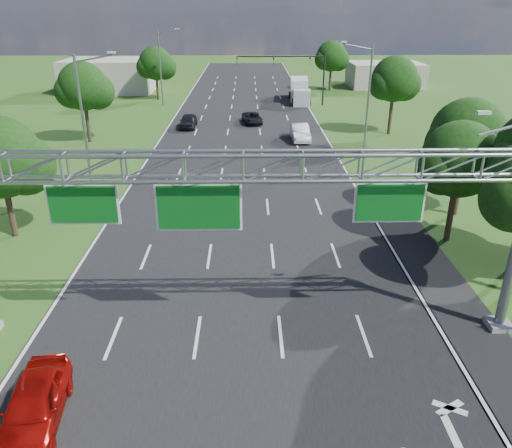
{
  "coord_description": "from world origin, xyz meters",
  "views": [
    {
      "loc": [
        0.45,
        -6.21,
        13.15
      ],
      "look_at": [
        0.81,
        15.96,
        3.34
      ],
      "focal_mm": 35.0,
      "sensor_mm": 36.0,
      "label": 1
    }
  ],
  "objects_px": {
    "traffic_signal": "(299,67)",
    "sign_gantry": "(245,181)",
    "red_coupe": "(34,404)",
    "box_truck": "(300,91)"
  },
  "relations": [
    {
      "from": "sign_gantry",
      "to": "red_coupe",
      "type": "xyz_separation_m",
      "value": [
        -7.16,
        -5.18,
        -6.11
      ]
    },
    {
      "from": "sign_gantry",
      "to": "red_coupe",
      "type": "height_order",
      "value": "sign_gantry"
    },
    {
      "from": "traffic_signal",
      "to": "box_truck",
      "type": "relative_size",
      "value": 1.42
    },
    {
      "from": "sign_gantry",
      "to": "box_truck",
      "type": "xyz_separation_m",
      "value": [
        7.67,
        55.83,
        -5.36
      ]
    },
    {
      "from": "traffic_signal",
      "to": "sign_gantry",
      "type": "bearing_deg",
      "value": -97.68
    },
    {
      "from": "red_coupe",
      "to": "box_truck",
      "type": "height_order",
      "value": "box_truck"
    },
    {
      "from": "sign_gantry",
      "to": "traffic_signal",
      "type": "relative_size",
      "value": 1.92
    },
    {
      "from": "traffic_signal",
      "to": "red_coupe",
      "type": "distance_m",
      "value": 60.08
    },
    {
      "from": "traffic_signal",
      "to": "red_coupe",
      "type": "relative_size",
      "value": 2.68
    },
    {
      "from": "sign_gantry",
      "to": "red_coupe",
      "type": "distance_m",
      "value": 10.75
    }
  ]
}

